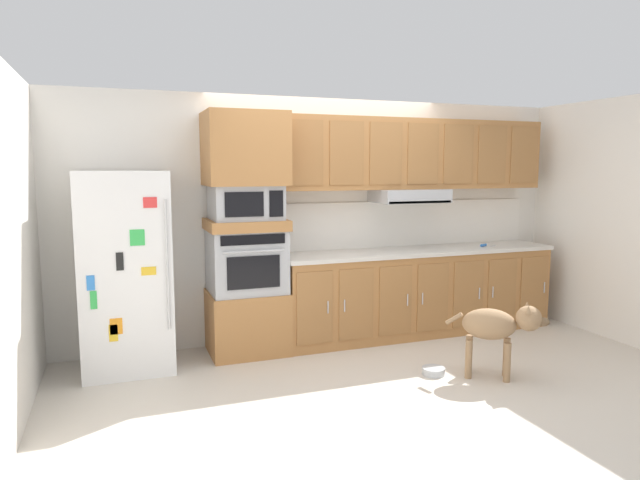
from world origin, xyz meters
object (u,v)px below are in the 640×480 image
object	(u,v)px
refrigerator	(125,271)
microwave	(246,202)
built_in_oven	(247,261)
screwdriver	(484,245)
dog	(498,326)
dog_food_bowl	(433,371)

from	to	relation	value
refrigerator	microwave	size ratio (longest dim) A/B	2.73
built_in_oven	microwave	xyz separation A→B (m)	(0.00, -0.00, 0.56)
screwdriver	dog	size ratio (longest dim) A/B	0.23
screwdriver	dog_food_bowl	distance (m)	1.91
built_in_oven	dog	distance (m)	2.36
refrigerator	dog	world-z (taller)	refrigerator
microwave	dog	world-z (taller)	microwave
dog_food_bowl	microwave	bearing A→B (deg)	140.04
screwdriver	dog_food_bowl	bearing A→B (deg)	-140.01
refrigerator	dog	size ratio (longest dim) A/B	2.45
microwave	dog_food_bowl	size ratio (longest dim) A/B	3.22
built_in_oven	dog_food_bowl	size ratio (longest dim) A/B	3.50
refrigerator	dog_food_bowl	bearing A→B (deg)	-23.67
built_in_oven	screwdriver	distance (m)	2.67
refrigerator	screwdriver	size ratio (longest dim) A/B	10.85
microwave	screwdriver	xyz separation A→B (m)	(2.67, -0.08, -0.53)
dog_food_bowl	built_in_oven	bearing A→B (deg)	140.04
dog	dog_food_bowl	distance (m)	0.67
dog	dog_food_bowl	world-z (taller)	dog
refrigerator	dog_food_bowl	xyz separation A→B (m)	(2.48, -1.09, -0.85)
dog	screwdriver	bearing A→B (deg)	94.22
microwave	dog	xyz separation A→B (m)	(1.84, -1.41, -1.00)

